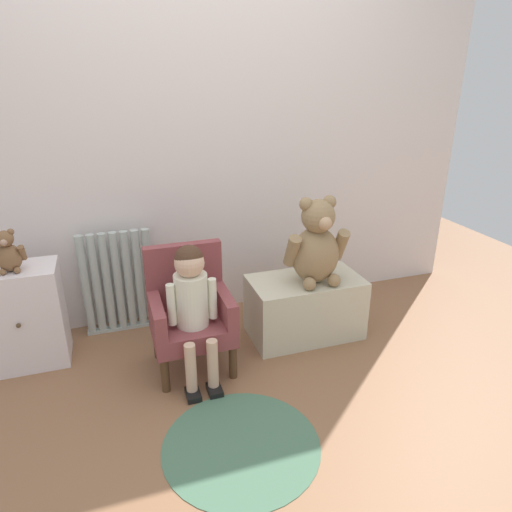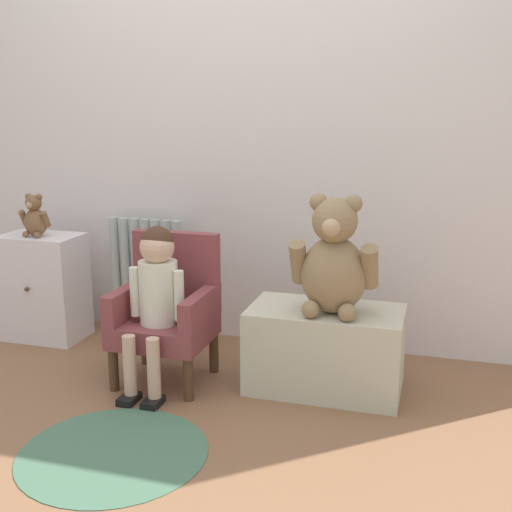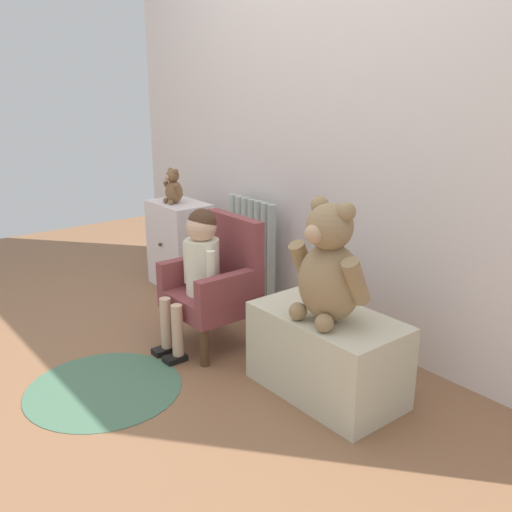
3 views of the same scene
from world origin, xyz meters
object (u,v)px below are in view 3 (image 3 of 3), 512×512
Objects in this scene: radiator at (252,252)px; low_bench at (327,354)px; child_figure at (198,260)px; small_teddy_bear at (173,188)px; floor_rug at (104,388)px; large_teddy_bear at (329,269)px; small_dresser at (180,245)px; child_armchair at (217,283)px.

low_bench is (1.06, -0.41, -0.13)m from radiator.
child_figure is 3.25× the size of small_teddy_bear.
radiator is 0.71m from child_figure.
child_figure reaches higher than radiator.
low_bench reaches higher than floor_rug.
large_teddy_bear reaches higher than low_bench.
small_teddy_bear is at bearing 156.37° from child_figure.
small_teddy_bear is at bearing -90.71° from small_dresser.
radiator is at bearing 158.54° from low_bench.
radiator is at bearing 24.43° from small_teddy_bear.
low_bench is at bearing -6.72° from small_teddy_bear.
large_teddy_bear reaches higher than small_teddy_bear.
small_dresser is at bearing 170.81° from large_teddy_bear.
child_figure is (0.34, -0.60, 0.15)m from radiator.
large_teddy_bear is (0.03, -0.04, 0.41)m from low_bench.
low_bench is (0.71, 0.19, -0.29)m from child_figure.
small_teddy_bear is (-1.60, 0.23, 0.07)m from large_teddy_bear.
child_figure is at bearing -90.00° from child_armchair.
small_dresser is 1.65m from large_teddy_bear.
low_bench is (0.71, 0.08, -0.14)m from child_armchair.
small_teddy_bear is (-0.85, 0.37, 0.19)m from child_figure.
small_teddy_bear reaches higher than low_bench.
child_armchair reaches higher than small_dresser.
large_teddy_bear is (1.09, -0.46, 0.27)m from radiator.
small_dresser is 0.96m from child_figure.
small_teddy_bear is at bearing 134.67° from floor_rug.
child_figure is 0.74m from floor_rug.
child_armchair is 0.79m from large_teddy_bear.
large_teddy_bear reaches higher than small_dresser.
child_figure is at bearing -60.40° from radiator.
floor_rug is (-0.67, -0.71, -0.59)m from large_teddy_bear.
child_figure is at bearing -23.63° from small_teddy_bear.
child_armchair is at bearing -55.28° from radiator.
radiator is 0.93× the size of floor_rug.
small_dresser is at bearing 160.84° from child_armchair.
child_figure is 1.43× the size of large_teddy_bear.
low_bench is 0.97× the size of floor_rug.
low_bench is 1.00m from floor_rug.
child_figure is at bearing -25.42° from small_dresser.
small_dresser is 0.38m from small_teddy_bear.
small_dresser is at bearing -158.61° from radiator.
small_dresser is (-0.51, -0.20, -0.04)m from radiator.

